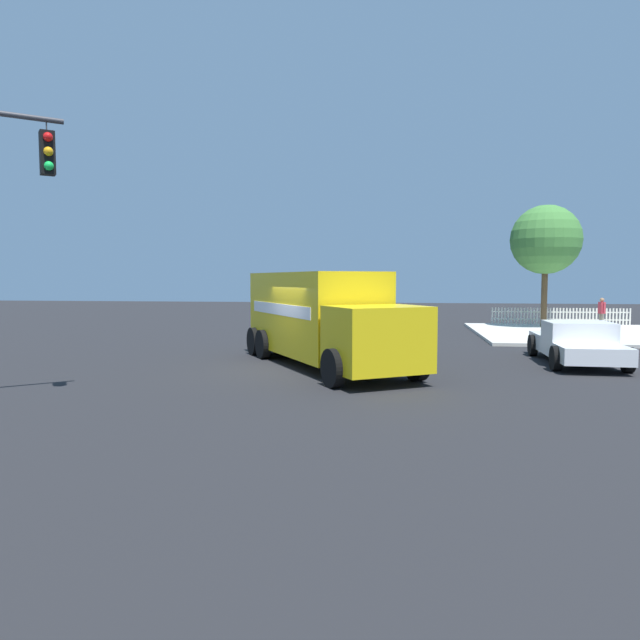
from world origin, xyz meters
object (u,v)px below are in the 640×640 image
pickup_white (576,341)px  shade_tree_near (546,240)px  delivery_truck (322,317)px  pedestrian_near_corner (602,311)px

pickup_white → shade_tree_near: (-2.02, -13.00, 4.11)m
delivery_truck → shade_tree_near: bearing=-124.8°
pedestrian_near_corner → shade_tree_near: shade_tree_near is taller
pedestrian_near_corner → shade_tree_near: size_ratio=0.25×
delivery_truck → pedestrian_near_corner: (-12.85, -13.79, -0.48)m
pickup_white → shade_tree_near: 13.79m
shade_tree_near → delivery_truck: bearing=55.2°
delivery_truck → pickup_white: delivery_truck is taller
pedestrian_near_corner → shade_tree_near: (2.71, -0.78, 3.78)m
shade_tree_near → pickup_white: bearing=81.2°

